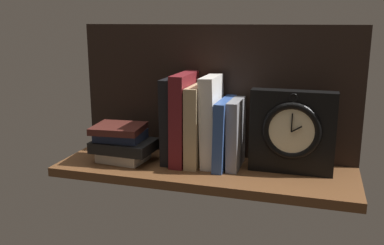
# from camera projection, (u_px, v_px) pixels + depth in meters

# --- Properties ---
(ground_plane) EXTENTS (0.84, 0.26, 0.03)m
(ground_plane) POSITION_uv_depth(u_px,v_px,m) (204.00, 172.00, 1.21)
(ground_plane) COLOR brown
(back_panel) EXTENTS (0.84, 0.01, 0.39)m
(back_panel) POSITION_uv_depth(u_px,v_px,m) (215.00, 92.00, 1.27)
(back_panel) COLOR black
(back_panel) RESTS_ON ground_plane
(book_black_skeptic) EXTENTS (0.03, 0.14, 0.25)m
(book_black_skeptic) POSITION_uv_depth(u_px,v_px,m) (172.00, 120.00, 1.24)
(book_black_skeptic) COLOR black
(book_black_skeptic) RESTS_ON ground_plane
(book_maroon_dawkins) EXTENTS (0.04, 0.16, 0.26)m
(book_maroon_dawkins) POSITION_uv_depth(u_px,v_px,m) (184.00, 118.00, 1.23)
(book_maroon_dawkins) COLOR maroon
(book_maroon_dawkins) RESTS_ON ground_plane
(book_tan_shortstories) EXTENTS (0.04, 0.16, 0.23)m
(book_tan_shortstories) POSITION_uv_depth(u_px,v_px,m) (198.00, 125.00, 1.22)
(book_tan_shortstories) COLOR tan
(book_tan_shortstories) RESTS_ON ground_plane
(book_white_catcher) EXTENTS (0.05, 0.13, 0.25)m
(book_white_catcher) POSITION_uv_depth(u_px,v_px,m) (212.00, 121.00, 1.20)
(book_white_catcher) COLOR silver
(book_white_catcher) RESTS_ON ground_plane
(book_blue_modern) EXTENTS (0.03, 0.17, 0.19)m
(book_blue_modern) POSITION_uv_depth(u_px,v_px,m) (224.00, 133.00, 1.20)
(book_blue_modern) COLOR #2D4C8E
(book_blue_modern) RESTS_ON ground_plane
(book_gray_chess) EXTENTS (0.03, 0.13, 0.19)m
(book_gray_chess) POSITION_uv_depth(u_px,v_px,m) (236.00, 134.00, 1.19)
(book_gray_chess) COLOR gray
(book_gray_chess) RESTS_ON ground_plane
(framed_clock) EXTENTS (0.22, 0.06, 0.22)m
(framed_clock) POSITION_uv_depth(u_px,v_px,m) (292.00, 132.00, 1.14)
(framed_clock) COLOR black
(framed_clock) RESTS_ON ground_plane
(book_stack_side) EXTENTS (0.18, 0.14, 0.11)m
(book_stack_side) POSITION_uv_depth(u_px,v_px,m) (122.00, 143.00, 1.25)
(book_stack_side) COLOR beige
(book_stack_side) RESTS_ON ground_plane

